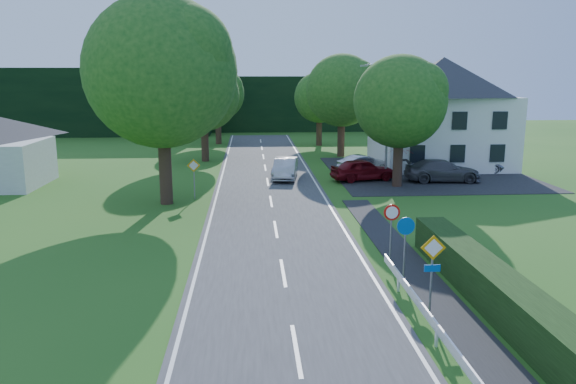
{
  "coord_description": "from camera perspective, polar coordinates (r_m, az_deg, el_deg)",
  "views": [
    {
      "loc": [
        -1.17,
        -7.86,
        7.33
      ],
      "look_at": [
        0.59,
        18.05,
        1.84
      ],
      "focal_mm": 35.0,
      "sensor_mm": 36.0,
      "label": 1
    }
  ],
  "objects": [
    {
      "name": "tree_left_back",
      "position": [
        60.05,
        -7.14,
        8.7
      ],
      "size": [
        6.6,
        6.6,
        8.07
      ],
      "primitive_type": null,
      "color": "#1A4D17",
      "rests_on": "ground"
    },
    {
      "name": "tree_right_mid",
      "position": [
        37.27,
        11.25,
        7.02
      ],
      "size": [
        7.0,
        7.0,
        8.58
      ],
      "primitive_type": null,
      "color": "#1A4D17",
      "rests_on": "ground"
    },
    {
      "name": "parked_car_silver_a",
      "position": [
        42.53,
        7.74,
        2.85
      ],
      "size": [
        4.23,
        2.67,
        1.32
      ],
      "primitive_type": "imported",
      "rotation": [
        0.0,
        0.0,
        1.92
      ],
      "color": "#B1B0B5",
      "rests_on": "parking_pad"
    },
    {
      "name": "line_centre",
      "position": [
        28.82,
        -1.44,
        -2.71
      ],
      "size": [
        0.12,
        80.0,
        0.01
      ],
      "primitive_type": null,
      "color": "white",
      "rests_on": "road"
    },
    {
      "name": "sign_priority_right",
      "position": [
        17.65,
        14.47,
        -6.74
      ],
      "size": [
        0.78,
        0.09,
        2.59
      ],
      "color": "gray",
      "rests_on": "ground"
    },
    {
      "name": "parked_car_silver_b",
      "position": [
        45.03,
        18.51,
        2.78
      ],
      "size": [
        4.72,
        2.95,
        1.22
      ],
      "primitive_type": "imported",
      "rotation": [
        0.0,
        0.0,
        1.34
      ],
      "color": "#A09FA6",
      "rests_on": "parking_pad"
    },
    {
      "name": "road",
      "position": [
        28.83,
        -1.44,
        -2.76
      ],
      "size": [
        7.0,
        80.0,
        0.04
      ],
      "primitive_type": "cube",
      "color": "#393A3C",
      "rests_on": "ground"
    },
    {
      "name": "sign_roundabout",
      "position": [
        20.42,
        11.84,
        -4.42
      ],
      "size": [
        0.64,
        0.08,
        2.37
      ],
      "color": "gray",
      "rests_on": "ground"
    },
    {
      "name": "parked_car_red",
      "position": [
        39.37,
        7.58,
        2.27
      ],
      "size": [
        4.71,
        2.74,
        1.51
      ],
      "primitive_type": "imported",
      "rotation": [
        0.0,
        0.0,
        1.8
      ],
      "color": "maroon",
      "rests_on": "parking_pad"
    },
    {
      "name": "moving_car",
      "position": [
        39.6,
        -0.28,
        2.4
      ],
      "size": [
        2.17,
        4.62,
        1.46
      ],
      "primitive_type": "imported",
      "rotation": [
        0.0,
        0.0,
        -0.14
      ],
      "color": "#AAAAAF",
      "rests_on": "road"
    },
    {
      "name": "parked_car_grey",
      "position": [
        40.08,
        15.4,
        2.11
      ],
      "size": [
        5.3,
        2.4,
        1.5
      ],
      "primitive_type": "imported",
      "rotation": [
        0.0,
        0.0,
        1.51
      ],
      "color": "#49484D",
      "rests_on": "parking_pad"
    },
    {
      "name": "tree_right_far",
      "position": [
        50.6,
        5.47,
        8.72
      ],
      "size": [
        7.4,
        7.4,
        9.09
      ],
      "primitive_type": null,
      "color": "#1A4D17",
      "rests_on": "ground"
    },
    {
      "name": "treeline_left",
      "position": [
        74.91,
        -25.15,
        8.27
      ],
      "size": [
        44.0,
        6.0,
        8.0
      ],
      "primitive_type": "cube",
      "color": "black",
      "rests_on": "ground"
    },
    {
      "name": "parasol",
      "position": [
        42.11,
        11.2,
        3.14
      ],
      "size": [
        2.82,
        2.84,
        2.04
      ],
      "primitive_type": "imported",
      "rotation": [
        0.0,
        0.0,
        -0.31
      ],
      "color": "red",
      "rests_on": "parking_pad"
    },
    {
      "name": "line_edge_right",
      "position": [
        29.14,
        4.96,
        -2.6
      ],
      "size": [
        0.12,
        80.0,
        0.01
      ],
      "primitive_type": "cube",
      "color": "white",
      "rests_on": "road"
    },
    {
      "name": "parking_pad",
      "position": [
        43.55,
        13.78,
        1.92
      ],
      "size": [
        14.0,
        16.0,
        0.04
      ],
      "primitive_type": "cube",
      "color": "black",
      "rests_on": "ground"
    },
    {
      "name": "sign_priority_left",
      "position": [
        33.49,
        -9.55,
        2.12
      ],
      "size": [
        0.78,
        0.09,
        2.44
      ],
      "color": "gray",
      "rests_on": "ground"
    },
    {
      "name": "streetlight",
      "position": [
        39.08,
        9.87,
        7.55
      ],
      "size": [
        2.03,
        0.18,
        8.0
      ],
      "color": "gray",
      "rests_on": "ground"
    },
    {
      "name": "treeline_right",
      "position": [
        74.53,
        3.22,
        8.97
      ],
      "size": [
        30.0,
        5.0,
        7.0
      ],
      "primitive_type": "cube",
      "color": "black",
      "rests_on": "ground"
    },
    {
      "name": "line_edge_left",
      "position": [
        28.88,
        -7.91,
        -2.8
      ],
      "size": [
        0.12,
        80.0,
        0.01
      ],
      "primitive_type": "cube",
      "color": "white",
      "rests_on": "road"
    },
    {
      "name": "house_white",
      "position": [
        46.5,
        15.31,
        7.91
      ],
      "size": [
        10.6,
        8.4,
        8.6
      ],
      "color": "white",
      "rests_on": "ground"
    },
    {
      "name": "motorcycle",
      "position": [
        39.4,
        -1.46,
        1.92
      ],
      "size": [
        0.85,
        1.76,
        0.89
      ],
      "primitive_type": "imported",
      "rotation": [
        0.0,
        0.0,
        0.16
      ],
      "color": "black",
      "rests_on": "road"
    },
    {
      "name": "tree_left_far",
      "position": [
        48.11,
        -8.53,
        8.18
      ],
      "size": [
        7.0,
        7.0,
        8.58
      ],
      "primitive_type": null,
      "color": "#1A4D17",
      "rests_on": "ground"
    },
    {
      "name": "tree_right_back",
      "position": [
        58.41,
        3.2,
        8.43
      ],
      "size": [
        6.2,
        6.2,
        7.56
      ],
      "primitive_type": null,
      "color": "#1A4D17",
      "rests_on": "ground"
    },
    {
      "name": "sign_speed_limit",
      "position": [
        22.25,
        10.48,
        -2.75
      ],
      "size": [
        0.64,
        0.11,
        2.37
      ],
      "color": "gray",
      "rests_on": "ground"
    },
    {
      "name": "tree_main",
      "position": [
        32.26,
        -12.65,
        8.96
      ],
      "size": [
        9.4,
        9.4,
        11.64
      ],
      "primitive_type": null,
      "color": "#1A4D17",
      "rests_on": "ground"
    }
  ]
}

